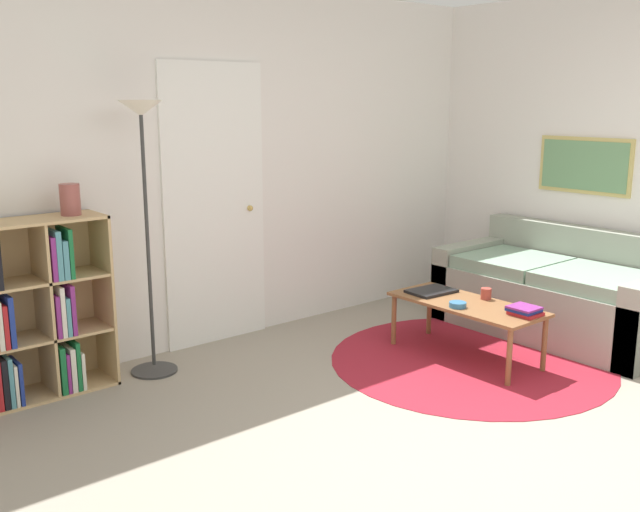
% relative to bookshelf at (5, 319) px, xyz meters
% --- Properties ---
extents(ground_plane, '(14.00, 14.00, 0.00)m').
position_rel_bookshelf_xyz_m(ground_plane, '(1.75, -2.49, -0.52)').
color(ground_plane, gray).
extents(wall_back, '(7.79, 0.11, 2.60)m').
position_rel_bookshelf_xyz_m(wall_back, '(1.74, 0.21, 0.77)').
color(wall_back, silver).
rests_on(wall_back, ground_plane).
extents(wall_right, '(0.08, 5.67, 2.60)m').
position_rel_bookshelf_xyz_m(wall_right, '(4.17, -1.15, 0.78)').
color(wall_right, silver).
rests_on(wall_right, ground_plane).
extents(rug, '(1.95, 1.95, 0.01)m').
position_rel_bookshelf_xyz_m(rug, '(2.67, -1.33, -0.51)').
color(rug, maroon).
rests_on(rug, ground_plane).
extents(bookshelf, '(1.14, 0.34, 1.09)m').
position_rel_bookshelf_xyz_m(bookshelf, '(0.00, 0.00, 0.00)').
color(bookshelf, tan).
rests_on(bookshelf, ground_plane).
extents(floor_lamp, '(0.31, 0.31, 1.78)m').
position_rel_bookshelf_xyz_m(floor_lamp, '(0.88, -0.11, 0.90)').
color(floor_lamp, '#333333').
rests_on(floor_lamp, ground_plane).
extents(couch, '(0.91, 1.76, 0.79)m').
position_rel_bookshelf_xyz_m(couch, '(3.73, -1.35, -0.22)').
color(couch, gray).
rests_on(couch, ground_plane).
extents(coffee_table, '(0.47, 1.10, 0.40)m').
position_rel_bookshelf_xyz_m(coffee_table, '(2.70, -1.26, -0.15)').
color(coffee_table, brown).
rests_on(coffee_table, ground_plane).
extents(laptop, '(0.35, 0.26, 0.02)m').
position_rel_bookshelf_xyz_m(laptop, '(2.71, -0.92, -0.10)').
color(laptop, black).
rests_on(laptop, coffee_table).
extents(bowl, '(0.12, 0.12, 0.04)m').
position_rel_bookshelf_xyz_m(bowl, '(2.56, -1.29, -0.10)').
color(bowl, teal).
rests_on(bowl, coffee_table).
extents(book_stack_on_table, '(0.18, 0.20, 0.06)m').
position_rel_bookshelf_xyz_m(book_stack_on_table, '(2.76, -1.69, -0.08)').
color(book_stack_on_table, '#B21E23').
rests_on(book_stack_on_table, coffee_table).
extents(cup, '(0.07, 0.07, 0.08)m').
position_rel_bookshelf_xyz_m(cup, '(2.87, -1.29, -0.07)').
color(cup, '#A33D33').
rests_on(cup, coffee_table).
extents(vase_on_shelf, '(0.12, 0.12, 0.19)m').
position_rel_bookshelf_xyz_m(vase_on_shelf, '(0.44, -0.00, 0.67)').
color(vase_on_shelf, '#934C47').
rests_on(vase_on_shelf, bookshelf).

